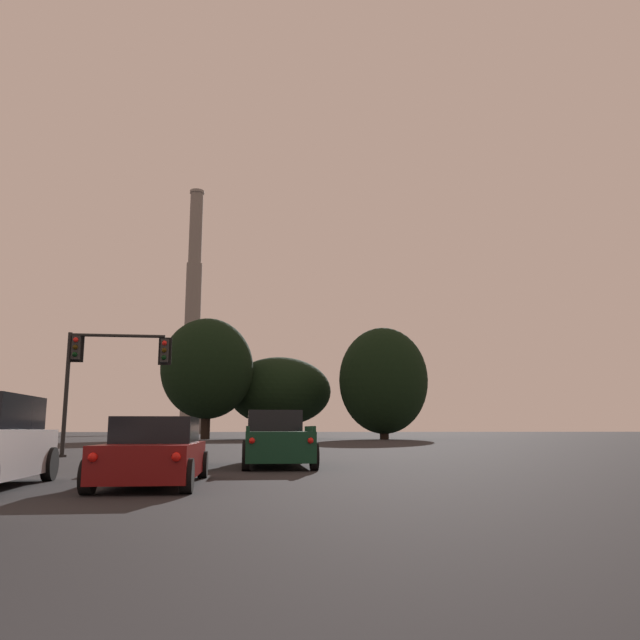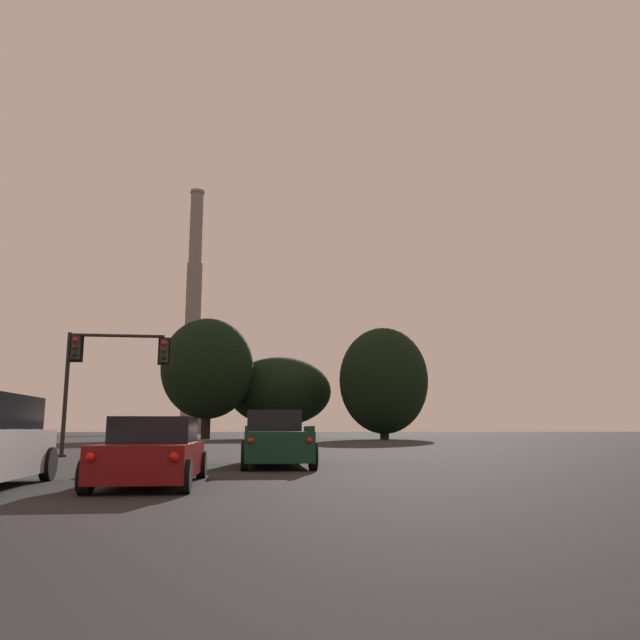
{
  "view_description": "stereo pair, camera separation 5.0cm",
  "coord_description": "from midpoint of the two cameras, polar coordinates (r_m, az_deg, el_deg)",
  "views": [
    {
      "loc": [
        1.72,
        -1.55,
        1.16
      ],
      "look_at": [
        8.59,
        47.5,
        9.87
      ],
      "focal_mm": 35.0,
      "sensor_mm": 36.0,
      "label": 1
    },
    {
      "loc": [
        1.77,
        -1.56,
        1.16
      ],
      "look_at": [
        8.59,
        47.5,
        9.87
      ],
      "focal_mm": 35.0,
      "sensor_mm": 36.0,
      "label": 2
    }
  ],
  "objects": [
    {
      "name": "smokestack",
      "position": [
        160.91,
        -11.64,
        -1.36
      ],
      "size": [
        7.38,
        7.38,
        63.15
      ],
      "color": "slate",
      "rests_on": "ground_plane"
    },
    {
      "name": "treeline_far_left",
      "position": [
        76.82,
        -10.3,
        -4.38
      ],
      "size": [
        11.08,
        9.97,
        14.55
      ],
      "color": "black",
      "rests_on": "ground_plane"
    },
    {
      "name": "sedan_center_lane_second",
      "position": [
        14.08,
        -14.95,
        -11.66
      ],
      "size": [
        2.12,
        4.75,
        1.43
      ],
      "rotation": [
        0.0,
        0.0,
        -0.03
      ],
      "color": "maroon",
      "rests_on": "ground_plane"
    },
    {
      "name": "sedan_center_lane_front",
      "position": [
        20.32,
        -13.55,
        -11.1
      ],
      "size": [
        2.19,
        4.78,
        1.43
      ],
      "rotation": [
        0.0,
        0.0,
        0.05
      ],
      "color": "black",
      "rests_on": "ground_plane"
    },
    {
      "name": "treeline_center_left",
      "position": [
        81.12,
        -3.74,
        -6.54
      ],
      "size": [
        13.28,
        11.95,
        10.42
      ],
      "color": "black",
      "rests_on": "ground_plane"
    },
    {
      "name": "pickup_truck_right_lane_front",
      "position": [
        20.83,
        -4.1,
        -10.94
      ],
      "size": [
        2.29,
        5.54,
        1.82
      ],
      "rotation": [
        0.0,
        0.0,
        -0.02
      ],
      "color": "#0F3823",
      "rests_on": "ground_plane"
    },
    {
      "name": "treeline_right_mid",
      "position": [
        76.52,
        5.8,
        -5.51
      ],
      "size": [
        10.8,
        9.72,
        13.51
      ],
      "color": "black",
      "rests_on": "ground_plane"
    },
    {
      "name": "traffic_light_overhead_left",
      "position": [
        29.1,
        -19.23,
        -3.66
      ],
      "size": [
        4.57,
        0.5,
        5.38
      ],
      "color": "black",
      "rests_on": "ground_plane"
    }
  ]
}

